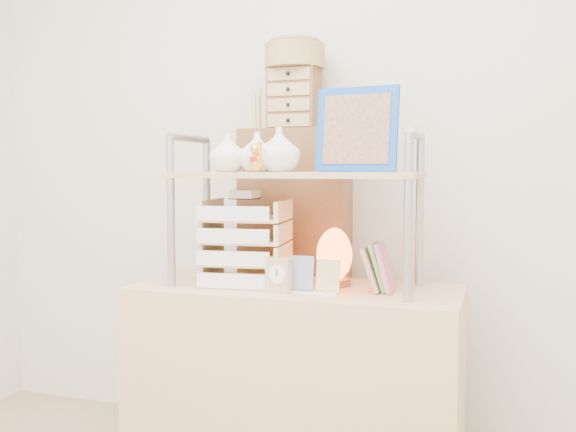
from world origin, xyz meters
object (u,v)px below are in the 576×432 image
letter_tray (245,247)px  salt_lamp (334,256)px  desk (295,386)px  cabinet (296,287)px

letter_tray → salt_lamp: 0.33m
desk → salt_lamp: salt_lamp is taller
desk → cabinet: 0.49m
cabinet → letter_tray: bearing=-103.5°
desk → cabinet: (-0.12, 0.37, 0.30)m
desk → letter_tray: 0.55m
cabinet → letter_tray: cabinet is taller
cabinet → salt_lamp: size_ratio=6.28×
salt_lamp → desk: bearing=-152.6°
desk → salt_lamp: size_ratio=5.59×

